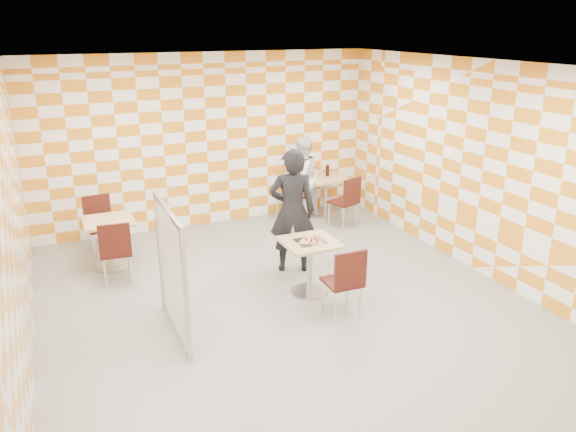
% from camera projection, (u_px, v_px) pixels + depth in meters
% --- Properties ---
extents(room_shell, '(7.00, 7.00, 7.00)m').
position_uv_depth(room_shell, '(270.00, 183.00, 7.20)').
color(room_shell, gray).
rests_on(room_shell, ground).
extents(main_table, '(0.70, 0.70, 0.75)m').
position_uv_depth(main_table, '(310.00, 258.00, 7.41)').
color(main_table, tan).
rests_on(main_table, ground).
extents(second_table, '(0.70, 0.70, 0.75)m').
position_uv_depth(second_table, '(325.00, 190.00, 10.43)').
color(second_table, tan).
rests_on(second_table, ground).
extents(empty_table, '(0.70, 0.70, 0.75)m').
position_uv_depth(empty_table, '(110.00, 235.00, 8.21)').
color(empty_table, tan).
rests_on(empty_table, ground).
extents(chair_main_front, '(0.43, 0.44, 0.92)m').
position_uv_depth(chair_main_front, '(346.00, 278.00, 6.75)').
color(chair_main_front, '#37110B').
rests_on(chair_main_front, ground).
extents(chair_second_front, '(0.54, 0.54, 0.92)m').
position_uv_depth(chair_second_front, '(347.00, 198.00, 9.82)').
color(chair_second_front, '#37110B').
rests_on(chair_second_front, ground).
extents(chair_second_side, '(0.48, 0.48, 0.92)m').
position_uv_depth(chair_second_side, '(294.00, 191.00, 10.25)').
color(chair_second_side, '#37110B').
rests_on(chair_second_side, ground).
extents(chair_empty_near, '(0.45, 0.46, 0.92)m').
position_uv_depth(chair_empty_near, '(115.00, 248.00, 7.65)').
color(chair_empty_near, '#37110B').
rests_on(chair_empty_near, ground).
extents(chair_empty_far, '(0.47, 0.48, 0.92)m').
position_uv_depth(chair_empty_far, '(100.00, 220.00, 8.73)').
color(chair_empty_far, '#37110B').
rests_on(chair_empty_far, ground).
extents(partition, '(0.08, 1.38, 1.55)m').
position_uv_depth(partition, '(172.00, 271.00, 6.35)').
color(partition, white).
rests_on(partition, ground).
extents(man_dark, '(0.77, 0.64, 1.81)m').
position_uv_depth(man_dark, '(292.00, 211.00, 8.01)').
color(man_dark, black).
rests_on(man_dark, ground).
extents(man_white, '(0.91, 0.82, 1.53)m').
position_uv_depth(man_white, '(302.00, 178.00, 10.23)').
color(man_white, white).
rests_on(man_white, ground).
extents(pizza_on_foil, '(0.40, 0.40, 0.04)m').
position_uv_depth(pizza_on_foil, '(311.00, 240.00, 7.31)').
color(pizza_on_foil, silver).
rests_on(pizza_on_foil, main_table).
extents(sport_bottle, '(0.06, 0.06, 0.20)m').
position_uv_depth(sport_bottle, '(315.00, 173.00, 10.31)').
color(sport_bottle, white).
rests_on(sport_bottle, second_table).
extents(soda_bottle, '(0.07, 0.07, 0.23)m').
position_uv_depth(soda_bottle, '(327.00, 171.00, 10.42)').
color(soda_bottle, black).
rests_on(soda_bottle, second_table).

